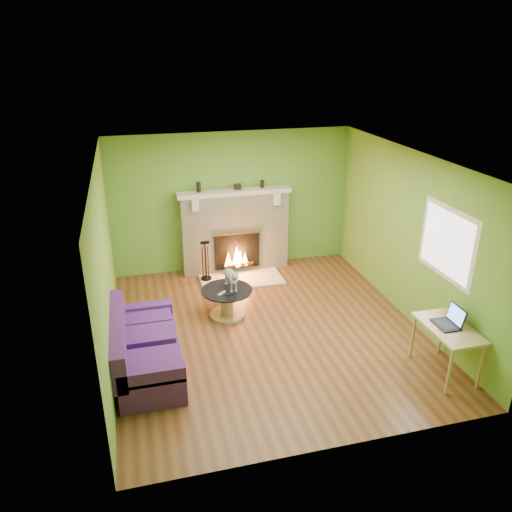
{
  "coord_description": "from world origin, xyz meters",
  "views": [
    {
      "loc": [
        -1.82,
        -6.3,
        4.02
      ],
      "look_at": [
        -0.09,
        0.4,
        1.07
      ],
      "focal_mm": 35.0,
      "sensor_mm": 36.0,
      "label": 1
    }
  ],
  "objects_px": {
    "coffee_table": "(227,300)",
    "desk": "(448,333)",
    "sofa": "(144,349)",
    "cat": "(231,277)"
  },
  "relations": [
    {
      "from": "coffee_table",
      "to": "cat",
      "type": "height_order",
      "value": "cat"
    },
    {
      "from": "sofa",
      "to": "cat",
      "type": "height_order",
      "value": "cat"
    },
    {
      "from": "sofa",
      "to": "desk",
      "type": "xyz_separation_m",
      "value": [
        3.81,
        -1.06,
        0.3
      ]
    },
    {
      "from": "cat",
      "to": "sofa",
      "type": "bearing_deg",
      "value": -145.49
    },
    {
      "from": "desk",
      "to": "cat",
      "type": "relative_size",
      "value": 1.61
    },
    {
      "from": "coffee_table",
      "to": "desk",
      "type": "bearing_deg",
      "value": -41.76
    },
    {
      "from": "sofa",
      "to": "coffee_table",
      "type": "distance_m",
      "value": 1.77
    },
    {
      "from": "desk",
      "to": "sofa",
      "type": "bearing_deg",
      "value": 164.48
    },
    {
      "from": "coffee_table",
      "to": "sofa",
      "type": "bearing_deg",
      "value": -139.81
    },
    {
      "from": "coffee_table",
      "to": "cat",
      "type": "relative_size",
      "value": 1.4
    }
  ]
}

